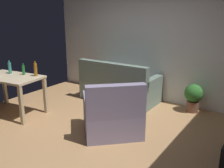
% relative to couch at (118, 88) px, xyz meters
% --- Properties ---
extents(ground_plane, '(5.20, 4.40, 0.02)m').
position_rel_couch_xyz_m(ground_plane, '(0.47, -1.59, -0.32)').
color(ground_plane, tan).
extents(wall_rear, '(5.20, 0.10, 2.70)m').
position_rel_couch_xyz_m(wall_rear, '(0.47, 0.61, 1.04)').
color(wall_rear, white).
rests_on(wall_rear, ground_plane).
extents(couch, '(1.69, 0.84, 0.92)m').
position_rel_couch_xyz_m(couch, '(0.00, 0.00, 0.00)').
color(couch, slate).
rests_on(couch, ground_plane).
extents(desk, '(1.29, 0.86, 0.76)m').
position_rel_couch_xyz_m(desk, '(-1.33, -1.78, 0.34)').
color(desk, '#C6B28E').
rests_on(desk, ground_plane).
extents(potted_plant, '(0.36, 0.36, 0.57)m').
position_rel_couch_xyz_m(potted_plant, '(1.58, 0.31, 0.02)').
color(potted_plant, brown).
rests_on(potted_plant, ground_plane).
extents(armchair, '(1.23, 1.23, 0.92)m').
position_rel_couch_xyz_m(armchair, '(0.78, -1.37, 0.01)').
color(armchair, gray).
rests_on(armchair, ground_plane).
extents(bottle_tall, '(0.06, 0.06, 0.26)m').
position_rel_couch_xyz_m(bottle_tall, '(-1.51, -1.64, 0.57)').
color(bottle_tall, teal).
rests_on(bottle_tall, desk).
extents(bottle_green, '(0.05, 0.05, 0.23)m').
position_rel_couch_xyz_m(bottle_green, '(-1.20, -1.55, 0.55)').
color(bottle_green, '#1E722D').
rests_on(bottle_green, desk).
extents(bottle_amber, '(0.06, 0.06, 0.28)m').
position_rel_couch_xyz_m(bottle_amber, '(-0.93, -1.48, 0.58)').
color(bottle_amber, '#9E6019').
rests_on(bottle_amber, desk).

